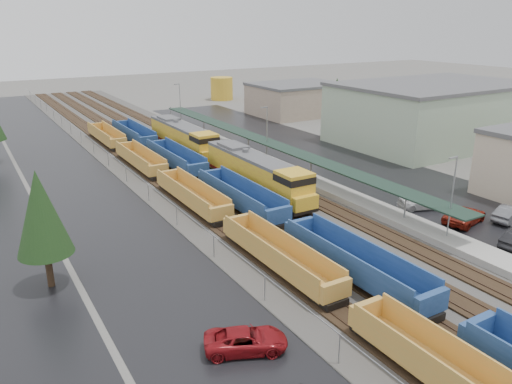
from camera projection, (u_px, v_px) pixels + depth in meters
ballast_strip at (175, 157)px, 72.19m from camera, size 20.00×160.00×0.08m
trackbed at (174, 156)px, 72.15m from camera, size 14.60×160.00×0.22m
west_parking_lot at (67, 173)px, 64.90m from camera, size 10.00×160.00×0.02m
east_commuter_lot at (321, 155)px, 73.34m from camera, size 16.00×100.00×0.02m
station_platform at (267, 159)px, 68.48m from camera, size 3.00×80.00×8.00m
chainlink_fence at (111, 158)px, 65.79m from camera, size 0.08×160.04×2.02m
industrial_buildings at (434, 119)px, 77.72m from camera, size 32.52×75.30×9.50m
distant_hills at (139, 67)px, 216.24m from camera, size 301.00×140.00×25.20m
tree_west_near at (41, 213)px, 35.27m from camera, size 3.96×3.96×9.00m
tree_east at (336, 100)px, 82.11m from camera, size 4.40×4.40×10.00m
locomotive_lead at (258, 174)px, 56.17m from camera, size 3.06×20.17×4.57m
locomotive_trail at (184, 138)px, 73.21m from camera, size 3.06×20.17×4.57m
well_string_yellow at (229, 221)px, 46.12m from camera, size 2.54×98.56×2.25m
well_string_blue at (288, 226)px, 44.89m from camera, size 2.86×103.62×2.53m
storage_tank at (222, 89)px, 124.78m from camera, size 5.54×5.54×5.54m
parked_car_west_c at (246, 340)px, 29.66m from camera, size 4.12×5.50×1.39m
parked_car_east_b at (465, 216)px, 48.54m from camera, size 3.74×5.89×1.51m
parked_car_east_c at (421, 202)px, 52.20m from camera, size 3.72×5.29×1.42m
parked_car_east_e at (510, 213)px, 49.02m from camera, size 2.45×5.01×1.58m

